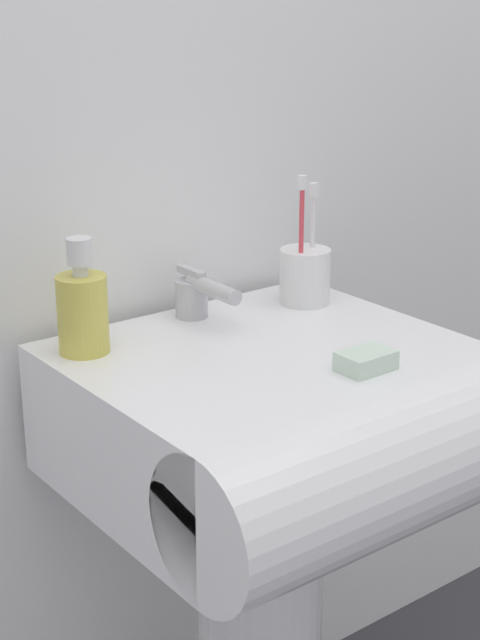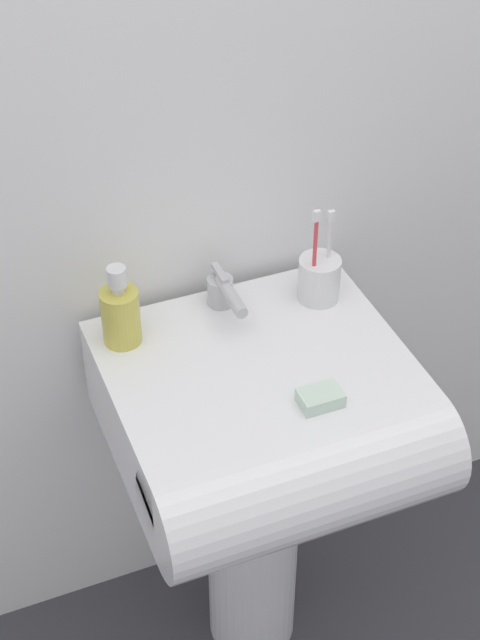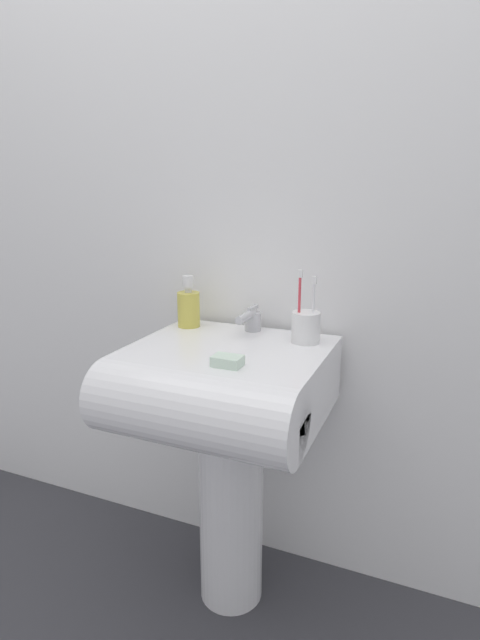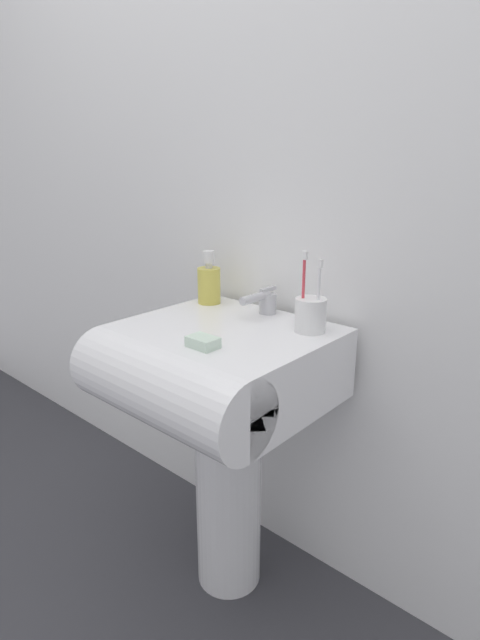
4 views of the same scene
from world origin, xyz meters
name	(u,v)px [view 4 (image 4 of 4)]	position (x,y,z in m)	size (l,w,h in m)	color
ground_plane	(229,574)	(0.00, 0.00, 0.00)	(6.00, 6.00, 0.00)	#38383D
wall_back	(292,140)	(0.00, 0.25, 1.20)	(5.00, 0.05, 2.40)	white
sink_pedestal	(229,490)	(0.00, 0.00, 0.29)	(0.18, 0.18, 0.58)	white
sink_basin	(210,368)	(0.00, -0.06, 0.67)	(0.49, 0.49, 0.18)	white
faucet	(264,301)	(0.00, 0.14, 0.80)	(0.05, 0.13, 0.07)	#B7B7BC
toothbrush_cup	(310,314)	(0.17, 0.11, 0.80)	(0.07, 0.07, 0.19)	white
soap_bottle	(209,283)	(-0.19, 0.13, 0.82)	(0.06, 0.06, 0.15)	gold
bar_soap	(203,342)	(0.05, -0.14, 0.77)	(0.07, 0.05, 0.02)	silver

